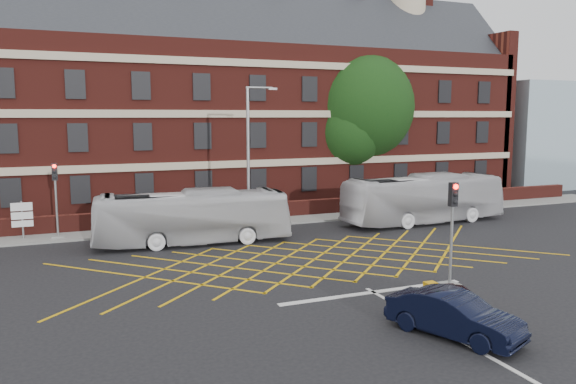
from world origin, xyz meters
name	(u,v)px	position (x,y,z in m)	size (l,w,h in m)	color
ground	(333,270)	(0.00, 0.00, 0.00)	(120.00, 120.00, 0.00)	black
victorian_building	(212,103)	(0.25, 22.00, 7.84)	(51.00, 12.17, 20.40)	#561B16
boundary_wall	(244,212)	(0.00, 13.00, 0.55)	(56.00, 0.50, 1.10)	#521B15
far_pavement	(249,222)	(0.00, 12.00, 0.06)	(60.00, 3.00, 0.12)	slate
glass_block	(542,135)	(34.00, 21.00, 5.00)	(14.00, 10.00, 10.00)	#99B2BF
box_junction_hatching	(314,259)	(0.00, 2.00, 0.01)	(11.50, 0.12, 0.02)	#CC990C
stop_line	(374,292)	(0.00, -3.50, 0.01)	(8.00, 0.30, 0.02)	silver
centre_line	(492,358)	(0.00, -10.00, 0.01)	(0.15, 14.00, 0.02)	silver
bus_left	(193,217)	(-4.66, 7.58, 1.46)	(2.45, 10.46, 2.91)	#BCBCC0
bus_right	(424,199)	(10.45, 7.84, 1.56)	(2.63, 11.23, 3.13)	#BBBBBF
car_navy	(454,315)	(0.02, -8.27, 0.70)	(1.48, 4.24, 1.40)	black
car_maroon	(459,306)	(0.93, -7.41, 0.60)	(1.41, 3.50, 1.19)	black
deciduous_tree	(358,114)	(11.29, 18.11, 6.99)	(8.84, 8.84, 12.02)	black
traffic_light_near	(451,245)	(3.11, -4.17, 1.76)	(0.70, 0.70, 4.27)	slate
traffic_light_far	(57,208)	(-11.42, 11.49, 1.76)	(0.70, 0.70, 4.27)	slate
street_lamp	(250,185)	(-1.04, 8.73, 2.89)	(2.25, 1.00, 8.51)	slate
direction_signs	(22,216)	(-13.21, 11.87, 1.38)	(1.10, 0.16, 2.20)	gray
utility_cabinet	(430,293)	(1.17, -5.52, 0.42)	(0.42, 0.37, 0.85)	orange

